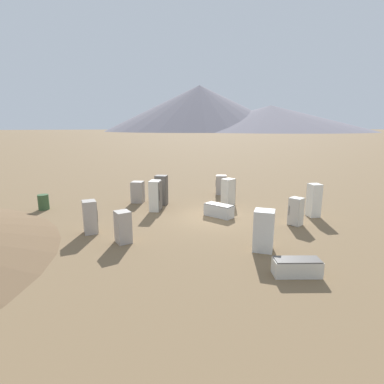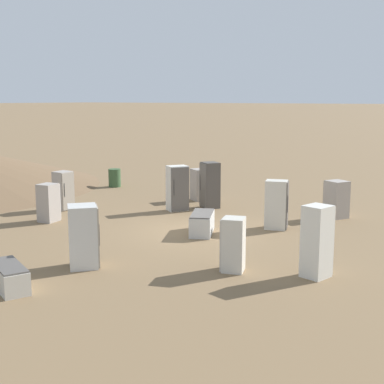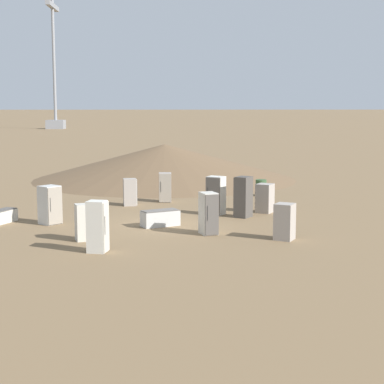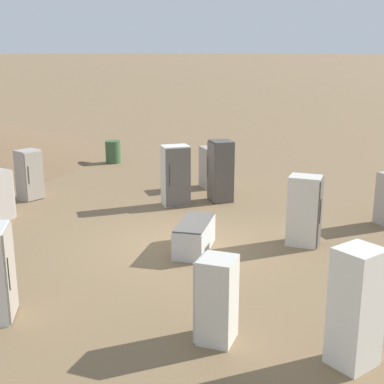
% 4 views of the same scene
% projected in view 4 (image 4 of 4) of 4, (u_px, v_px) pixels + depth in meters
% --- Properties ---
extents(ground_plane, '(1000.00, 1000.00, 0.00)m').
position_uv_depth(ground_plane, '(181.00, 244.00, 13.03)').
color(ground_plane, brown).
extents(discarded_fridge_0, '(0.63, 0.66, 1.57)m').
position_uv_depth(discarded_fridge_0, '(29.00, 175.00, 16.78)').
color(discarded_fridge_0, '#A89E93').
rests_on(discarded_fridge_0, ground_plane).
extents(discarded_fridge_2, '(1.34, 1.76, 0.70)m').
position_uv_depth(discarded_fridge_2, '(194.00, 236.00, 12.58)').
color(discarded_fridge_2, silver).
rests_on(discarded_fridge_2, ground_plane).
extents(discarded_fridge_3, '(0.75, 0.75, 1.43)m').
position_uv_depth(discarded_fridge_3, '(216.00, 300.00, 8.57)').
color(discarded_fridge_3, beige).
rests_on(discarded_fridge_3, ground_plane).
extents(discarded_fridge_4, '(0.94, 0.99, 1.83)m').
position_uv_depth(discarded_fridge_4, '(176.00, 176.00, 16.13)').
color(discarded_fridge_4, silver).
rests_on(discarded_fridge_4, ground_plane).
extents(discarded_fridge_6, '(0.92, 0.81, 1.71)m').
position_uv_depth(discarded_fridge_6, '(305.00, 211.00, 12.83)').
color(discarded_fridge_6, beige).
rests_on(discarded_fridge_6, ground_plane).
extents(discarded_fridge_8, '(1.03, 1.01, 1.40)m').
position_uv_depth(discarded_fridge_8, '(212.00, 167.00, 18.29)').
color(discarded_fridge_8, '#A89E93').
rests_on(discarded_fridge_8, ground_plane).
extents(discarded_fridge_9, '(0.72, 0.79, 1.85)m').
position_uv_depth(discarded_fridge_9, '(357.00, 307.00, 7.87)').
color(discarded_fridge_9, silver).
rests_on(discarded_fridge_9, ground_plane).
extents(discarded_fridge_10, '(0.96, 0.94, 1.90)m').
position_uv_depth(discarded_fridge_10, '(221.00, 171.00, 16.56)').
color(discarded_fridge_10, '#4C4742').
rests_on(discarded_fridge_10, ground_plane).
extents(rusty_barrel, '(0.62, 0.62, 0.93)m').
position_uv_depth(rusty_barrel, '(113.00, 152.00, 22.28)').
color(rusty_barrel, '#385633').
rests_on(rusty_barrel, ground_plane).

